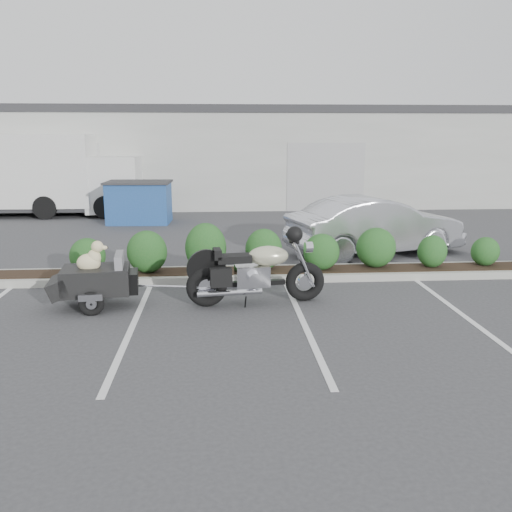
{
  "coord_description": "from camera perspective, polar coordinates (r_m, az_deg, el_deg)",
  "views": [
    {
      "loc": [
        -0.12,
        -8.73,
        2.95
      ],
      "look_at": [
        0.55,
        0.93,
        0.75
      ],
      "focal_mm": 38.0,
      "sensor_mm": 36.0,
      "label": 1
    }
  ],
  "objects": [
    {
      "name": "motorcycle",
      "position": [
        9.48,
        0.06,
        -1.76
      ],
      "size": [
        2.49,
        0.92,
        1.43
      ],
      "rotation": [
        0.0,
        0.0,
        0.12
      ],
      "color": "black",
      "rests_on": "ground"
    },
    {
      "name": "planter_kerb",
      "position": [
        11.36,
        1.84,
        -1.87
      ],
      "size": [
        12.0,
        1.0,
        0.15
      ],
      "primitive_type": "cube",
      "color": "#9E9E93",
      "rests_on": "ground"
    },
    {
      "name": "ground",
      "position": [
        9.22,
        -3.01,
        -5.89
      ],
      "size": [
        90.0,
        90.0,
        0.0
      ],
      "primitive_type": "plane",
      "color": "#38383A",
      "rests_on": "ground"
    },
    {
      "name": "sedan",
      "position": [
        13.71,
        12.45,
        3.12
      ],
      "size": [
        4.61,
        2.69,
        1.44
      ],
      "primitive_type": "imported",
      "rotation": [
        0.0,
        0.0,
        1.86
      ],
      "color": "silver",
      "rests_on": "ground"
    },
    {
      "name": "dumpster",
      "position": [
        18.61,
        -12.19,
        5.59
      ],
      "size": [
        2.19,
        1.55,
        1.4
      ],
      "rotation": [
        0.0,
        0.0,
        -0.05
      ],
      "color": "navy",
      "rests_on": "ground"
    },
    {
      "name": "pet_trailer",
      "position": [
        9.74,
        -16.58,
        -2.34
      ],
      "size": [
        2.0,
        1.13,
        1.18
      ],
      "rotation": [
        0.0,
        0.0,
        0.12
      ],
      "color": "black",
      "rests_on": "ground"
    },
    {
      "name": "building",
      "position": [
        25.75,
        -3.74,
        10.66
      ],
      "size": [
        26.0,
        10.0,
        4.0
      ],
      "primitive_type": "cube",
      "color": "#9EA099",
      "rests_on": "ground"
    },
    {
      "name": "delivery_truck",
      "position": [
        21.18,
        -20.27,
        7.82
      ],
      "size": [
        6.42,
        2.37,
        2.91
      ],
      "rotation": [
        0.0,
        0.0,
        -0.02
      ],
      "color": "silver",
      "rests_on": "ground"
    }
  ]
}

